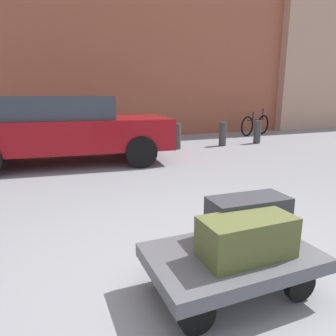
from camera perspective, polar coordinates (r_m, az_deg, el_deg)
The scene contains 9 objects.
ground_plane at distance 2.49m, azimuth 11.44°, elevation -21.90°, with size 60.00×60.00×0.00m, color gray.
luggage_cart at distance 2.35m, azimuth 11.76°, elevation -16.55°, with size 1.21×0.76×0.34m.
duffel_bag_olive_rear_left at distance 2.21m, azimuth 14.55°, elevation -12.40°, with size 0.65×0.32×0.29m, color #4C5128.
duffel_bag_charcoal_front_left at distance 2.51m, azimuth 14.75°, elevation -8.82°, with size 0.63×0.29×0.32m, color #2D2D33.
parked_car at distance 6.85m, azimuth -18.94°, elevation 7.11°, with size 4.46×2.27×1.42m.
bicycle_leaning at distance 11.75m, azimuth 16.08°, elevation 7.75°, with size 1.68×0.64×0.96m.
bollard_kerb_near at distance 8.32m, azimuth 1.68°, elevation 5.92°, with size 0.21×0.21×0.69m, color #383838.
bollard_kerb_mid at distance 9.01m, azimuth 10.21°, elevation 6.30°, with size 0.21×0.21×0.69m, color #383838.
bollard_kerb_far at distance 9.72m, azimuth 16.40°, elevation 6.48°, with size 0.21×0.21×0.69m, color #383838.
Camera 1 is at (-1.18, -1.66, 1.43)m, focal length 32.51 mm.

